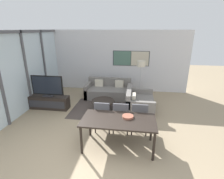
# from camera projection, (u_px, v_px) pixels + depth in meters

# --- Properties ---
(ground_plane) EXTENTS (24.00, 24.00, 0.00)m
(ground_plane) POSITION_uv_depth(u_px,v_px,m) (86.00, 162.00, 3.92)
(ground_plane) COLOR #9E896B
(wall_back) EXTENTS (6.73, 0.09, 2.80)m
(wall_back) POSITION_uv_depth(u_px,v_px,m) (115.00, 61.00, 8.16)
(wall_back) COLOR silver
(wall_back) RESTS_ON ground_plane
(window_wall_left) EXTENTS (0.07, 5.04, 2.80)m
(window_wall_left) POSITION_uv_depth(u_px,v_px,m) (25.00, 68.00, 6.15)
(window_wall_left) COLOR silver
(window_wall_left) RESTS_ON ground_plane
(area_rug) EXTENTS (2.29, 1.80, 0.01)m
(area_rug) POSITION_uv_depth(u_px,v_px,m) (103.00, 109.00, 6.49)
(area_rug) COLOR #473D38
(area_rug) RESTS_ON ground_plane
(tv_console) EXTENTS (1.48, 0.43, 0.48)m
(tv_console) POSITION_uv_depth(u_px,v_px,m) (49.00, 102.00, 6.51)
(tv_console) COLOR black
(tv_console) RESTS_ON ground_plane
(television) EXTENTS (1.18, 0.20, 0.78)m
(television) POSITION_uv_depth(u_px,v_px,m) (47.00, 86.00, 6.31)
(television) COLOR #2D2D33
(television) RESTS_ON tv_console
(sofa_main) EXTENTS (1.91, 0.98, 0.78)m
(sofa_main) POSITION_uv_depth(u_px,v_px,m) (109.00, 91.00, 7.61)
(sofa_main) COLOR slate
(sofa_main) RESTS_ON ground_plane
(sofa_side) EXTENTS (0.98, 1.41, 0.78)m
(sofa_side) POSITION_uv_depth(u_px,v_px,m) (138.00, 103.00, 6.38)
(sofa_side) COLOR slate
(sofa_side) RESTS_ON ground_plane
(coffee_table) EXTENTS (0.84, 0.84, 0.35)m
(coffee_table) POSITION_uv_depth(u_px,v_px,m) (103.00, 103.00, 6.41)
(coffee_table) COLOR black
(coffee_table) RESTS_ON ground_plane
(dining_table) EXTENTS (1.79, 0.89, 0.77)m
(dining_table) POSITION_uv_depth(u_px,v_px,m) (119.00, 122.00, 4.23)
(dining_table) COLOR black
(dining_table) RESTS_ON ground_plane
(dining_chair_left) EXTENTS (0.46, 0.46, 0.95)m
(dining_chair_left) POSITION_uv_depth(u_px,v_px,m) (103.00, 115.00, 4.94)
(dining_chair_left) COLOR #4C4C51
(dining_chair_left) RESTS_ON ground_plane
(dining_chair_centre) EXTENTS (0.46, 0.46, 0.95)m
(dining_chair_centre) POSITION_uv_depth(u_px,v_px,m) (121.00, 116.00, 4.89)
(dining_chair_centre) COLOR #4C4C51
(dining_chair_centre) RESTS_ON ground_plane
(dining_chair_right) EXTENTS (0.46, 0.46, 0.95)m
(dining_chair_right) POSITION_uv_depth(u_px,v_px,m) (139.00, 117.00, 4.84)
(dining_chair_right) COLOR #4C4C51
(dining_chair_right) RESTS_ON ground_plane
(fruit_bowl) EXTENTS (0.28, 0.28, 0.05)m
(fruit_bowl) POSITION_uv_depth(u_px,v_px,m) (128.00, 116.00, 4.28)
(fruit_bowl) COLOR #995642
(fruit_bowl) RESTS_ON dining_table
(floor_lamp) EXTENTS (0.33, 0.33, 1.62)m
(floor_lamp) POSITION_uv_depth(u_px,v_px,m) (141.00, 67.00, 7.04)
(floor_lamp) COLOR #2D2D33
(floor_lamp) RESTS_ON ground_plane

